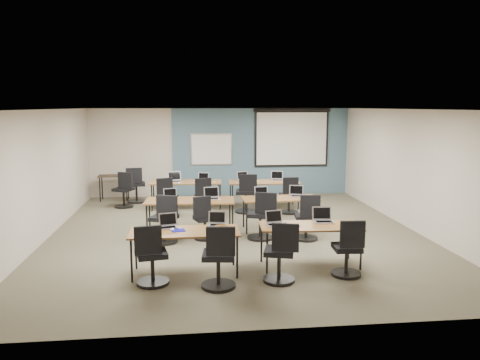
{
  "coord_description": "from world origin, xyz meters",
  "views": [
    {
      "loc": [
        -0.99,
        -9.92,
        2.77
      ],
      "look_at": [
        0.14,
        0.4,
        1.12
      ],
      "focal_mm": 35.0,
      "sensor_mm": 36.0,
      "label": 1
    }
  ],
  "objects": [
    {
      "name": "mouse_0",
      "position": [
        -1.29,
        -2.31,
        0.74
      ],
      "size": [
        0.09,
        0.12,
        0.04
      ],
      "primitive_type": "ellipsoid",
      "rotation": [
        0.0,
        0.0,
        0.3
      ],
      "color": "white",
      "rests_on": "training_table_front_left"
    },
    {
      "name": "laptop_8",
      "position": [
        -1.4,
        2.78,
        0.8
      ],
      "size": [
        0.36,
        0.31,
        0.27
      ],
      "rotation": [
        0.0,
        0.0,
        0.28
      ],
      "color": "#A4A4AB",
      "rests_on": "training_table_back_left"
    },
    {
      "name": "mouse_2",
      "position": [
        0.87,
        -2.25,
        0.74
      ],
      "size": [
        0.09,
        0.11,
        0.03
      ],
      "primitive_type": "ellipsoid",
      "rotation": [
        0.0,
        0.0,
        -0.27
      ],
      "color": "white",
      "rests_on": "training_table_front_right"
    },
    {
      "name": "mouse_7",
      "position": [
        1.7,
        0.12,
        0.74
      ],
      "size": [
        0.08,
        0.1,
        0.03
      ],
      "primitive_type": "ellipsoid",
      "rotation": [
        0.0,
        0.0,
        -0.35
      ],
      "color": "white",
      "rests_on": "training_table_mid_right"
    },
    {
      "name": "snack_bowl",
      "position": [
        -0.46,
        -2.35,
        0.76
      ],
      "size": [
        0.27,
        0.27,
        0.06
      ],
      "primitive_type": "imported",
      "rotation": [
        0.0,
        0.0,
        -0.08
      ],
      "color": "brown",
      "rests_on": "training_table_front_left"
    },
    {
      "name": "blue_mousepad",
      "position": [
        -1.19,
        -2.35,
        0.73
      ],
      "size": [
        0.26,
        0.23,
        0.01
      ],
      "primitive_type": "cube",
      "rotation": [
        0.0,
        0.0,
        0.21
      ],
      "color": "#0C0B8A",
      "rests_on": "training_table_front_left"
    },
    {
      "name": "task_chair_3",
      "position": [
        1.56,
        -2.81,
        0.4
      ],
      "size": [
        0.49,
        0.49,
        0.97
      ],
      "rotation": [
        0.0,
        0.0,
        -0.07
      ],
      "color": "black",
      "rests_on": "floor"
    },
    {
      "name": "task_chair_7",
      "position": [
        1.42,
        -0.69,
        0.41
      ],
      "size": [
        0.51,
        0.51,
        0.99
      ],
      "rotation": [
        0.0,
        0.0,
        -0.13
      ],
      "color": "black",
      "rests_on": "floor"
    },
    {
      "name": "laptop_10",
      "position": [
        0.48,
        2.74,
        0.79
      ],
      "size": [
        0.33,
        0.28,
        0.25
      ],
      "rotation": [
        0.0,
        0.0,
        0.35
      ],
      "color": "silver",
      "rests_on": "training_table_back_right"
    },
    {
      "name": "laptop_5",
      "position": [
        -0.51,
        0.29,
        0.79
      ],
      "size": [
        0.33,
        0.28,
        0.25
      ],
      "rotation": [
        0.0,
        0.0,
        0.12
      ],
      "color": "silver",
      "rests_on": "training_table_mid_left"
    },
    {
      "name": "ceiling",
      "position": [
        0.0,
        0.0,
        2.7
      ],
      "size": [
        8.0,
        9.0,
        0.02
      ],
      "primitive_type": "cube",
      "color": "white",
      "rests_on": "ground"
    },
    {
      "name": "mouse_4",
      "position": [
        -1.3,
        0.12,
        0.74
      ],
      "size": [
        0.07,
        0.1,
        0.03
      ],
      "primitive_type": "ellipsoid",
      "rotation": [
        0.0,
        0.0,
        0.26
      ],
      "color": "white",
      "rests_on": "training_table_mid_left"
    },
    {
      "name": "task_chair_8",
      "position": [
        -1.56,
        1.92,
        0.41
      ],
      "size": [
        0.52,
        0.5,
        0.99
      ],
      "rotation": [
        0.0,
        0.0,
        0.32
      ],
      "color": "black",
      "rests_on": "floor"
    },
    {
      "name": "task_chair_6",
      "position": [
        0.49,
        -0.52,
        0.43
      ],
      "size": [
        0.58,
        0.55,
        1.03
      ],
      "rotation": [
        0.0,
        0.0,
        -0.38
      ],
      "color": "black",
      "rests_on": "floor"
    },
    {
      "name": "mouse_1",
      "position": [
        -0.39,
        -2.36,
        0.74
      ],
      "size": [
        0.07,
        0.1,
        0.03
      ],
      "primitive_type": "ellipsoid",
      "rotation": [
        0.0,
        0.0,
        -0.15
      ],
      "color": "white",
      "rests_on": "training_table_front_left"
    },
    {
      "name": "coffee_cup",
      "position": [
        0.62,
        -2.28,
        0.77
      ],
      "size": [
        0.06,
        0.06,
        0.06
      ],
      "primitive_type": "imported",
      "rotation": [
        0.0,
        0.0,
        0.0
      ],
      "color": "silver",
      "rests_on": "snack_plate"
    },
    {
      "name": "laptop_11",
      "position": [
        1.44,
        2.71,
        0.79
      ],
      "size": [
        0.33,
        0.28,
        0.25
      ],
      "rotation": [
        0.0,
        0.0,
        -0.24
      ],
      "color": "silver",
      "rests_on": "training_table_back_right"
    },
    {
      "name": "task_chair_1",
      "position": [
        -0.57,
        -3.1,
        0.42
      ],
      "size": [
        0.54,
        0.54,
        1.01
      ],
      "rotation": [
        0.0,
        0.0,
        -0.12
      ],
      "color": "black",
      "rests_on": "floor"
    },
    {
      "name": "spare_chair_b",
      "position": [
        -2.78,
        2.96,
        0.41
      ],
      "size": [
        0.56,
        0.52,
        1.0
      ],
      "rotation": [
        0.0,
        0.0,
        -0.42
      ],
      "color": "black",
      "rests_on": "floor"
    },
    {
      "name": "laptop_6",
      "position": [
        0.63,
        0.33,
        0.79
      ],
      "size": [
        0.31,
        0.27,
        0.24
      ],
      "rotation": [
        0.0,
        0.0,
        0.13
      ],
      "color": "silver",
      "rests_on": "training_table_mid_right"
    },
    {
      "name": "mouse_3",
      "position": [
        1.64,
        -2.31,
        0.74
      ],
      "size": [
        0.06,
        0.1,
        0.03
      ],
      "primitive_type": "ellipsoid",
      "rotation": [
        0.0,
        0.0,
        -0.04
      ],
      "color": "white",
      "rests_on": "training_table_front_right"
    },
    {
      "name": "mouse_5",
      "position": [
        -0.35,
        0.14,
        0.74
      ],
      "size": [
        0.08,
        0.11,
        0.03
      ],
      "primitive_type": "ellipsoid",
      "rotation": [
        0.0,
        0.0,
        -0.28
      ],
      "color": "white",
      "rests_on": "training_table_mid_left"
    },
    {
      "name": "wall_right",
      "position": [
        4.0,
        0.0,
        1.35
      ],
      "size": [
        0.04,
        9.0,
        2.7
      ],
      "primitive_type": "cube",
      "color": "beige",
      "rests_on": "ground"
    },
    {
      "name": "training_table_mid_left",
      "position": [
        -0.99,
        0.2,
        0.69
      ],
      "size": [
        1.94,
        0.81,
        0.73
      ],
      "rotation": [
        0.0,
        0.0,
        -0.07
      ],
      "color": "#9B7543",
      "rests_on": "floor"
    },
    {
      "name": "task_chair_5",
      "position": [
        -0.7,
        -0.41,
        0.39
      ],
      "size": [
        0.47,
        0.46,
        0.95
      ],
      "rotation": [
        0.0,
        0.0,
        0.33
      ],
      "color": "black",
      "rests_on": "floor"
    },
    {
      "name": "spare_chair_a",
      "position": [
        -2.53,
        3.61,
        0.43
      ],
      "size": [
        0.56,
        0.56,
        1.03
      ],
      "rotation": [
        0.0,
        0.0,
        0.13
      ],
      "color": "black",
      "rests_on": "floor"
    },
    {
      "name": "laptop_2",
      "position": [
        0.47,
        -2.12,
        0.79
      ],
      "size": [
        0.31,
        0.26,
        0.24
      ],
      "rotation": [
        0.0,
        0.0,
        0.22
      ],
      "color": "#A0A0A9",
      "rests_on": "training_table_front_right"
    },
    {
      "name": "laptop_7",
      "position": [
        1.45,
        0.37,
        0.79
      ],
      "size": [
        0.32,
        0.27,
        0.24
      ],
      "rotation": [
        0.0,
        0.0,
        -0.3
      ],
      "color": "#BCBCBC",
      "rests_on": "training_table_mid_right"
    },
    {
      "name": "whiteboard",
      "position": [
        -0.3,
        4.43,
        1.45
      ],
      "size": [
        1.28,
        0.03,
        0.98
      ],
      "color": "#AFAFAF",
      "rests_on": "wall_back"
    },
    {
      "name": "training_table_mid_right",
      "position": [
        1.03,
        0.22,
        0.68
      ],
      "size": [
        1.71,
        0.71,
        0.73
      ],
      "rotation": [
        0.0,
        0.0,
        0.05
      ],
      "color": "brown",
      "rests_on": "floor"
    },
    {
      "name": "task_chair_0",
      "position": [
        -1.6,
        -2.85,
        0.41
      ],
      "size": [
        0.51,
        0.51,
        0.99
      ],
      "rotation": [
        0.0,
        0.0,
        0.18
      ],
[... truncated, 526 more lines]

